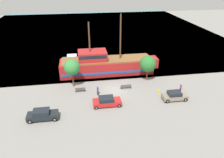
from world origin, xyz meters
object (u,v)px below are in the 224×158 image
(moored_boat_dockside, at_px, (74,60))
(parked_car_curb_front, at_px, (107,101))
(fire_hydrant, at_px, (158,91))
(bench_promenade_east, at_px, (126,87))
(pirate_ship, at_px, (106,65))
(pedestrian_walking_far, at_px, (98,91))
(parked_car_curb_rear, at_px, (175,96))
(bench_promenade_west, at_px, (80,90))
(pedestrian_walking_near, at_px, (181,88))
(parked_car_curb_mid, at_px, (42,115))

(moored_boat_dockside, bearing_deg, parked_car_curb_front, -74.76)
(fire_hydrant, distance_m, bench_promenade_east, 5.71)
(pirate_ship, relative_size, pedestrian_walking_far, 11.99)
(pedestrian_walking_far, bearing_deg, pirate_ship, 74.19)
(parked_car_curb_rear, height_order, bench_promenade_west, parked_car_curb_rear)
(moored_boat_dockside, relative_size, pedestrian_walking_near, 3.35)
(parked_car_curb_mid, bearing_deg, parked_car_curb_front, 12.91)
(bench_promenade_west, bearing_deg, bench_promenade_east, -1.09)
(fire_hydrant, bearing_deg, parked_car_curb_mid, -166.56)
(pedestrian_walking_near, bearing_deg, parked_car_curb_rear, -132.18)
(fire_hydrant, bearing_deg, parked_car_curb_rear, -50.94)
(bench_promenade_west, height_order, pedestrian_walking_far, pedestrian_walking_far)
(parked_car_curb_mid, height_order, bench_promenade_west, parked_car_curb_mid)
(pedestrian_walking_far, bearing_deg, pedestrian_walking_near, -4.53)
(pedestrian_walking_far, bearing_deg, bench_promenade_east, 15.06)
(parked_car_curb_rear, height_order, pedestrian_walking_far, pedestrian_walking_far)
(pedestrian_walking_near, bearing_deg, pedestrian_walking_far, 175.47)
(parked_car_curb_mid, distance_m, bench_promenade_east, 15.22)
(pirate_ship, bearing_deg, bench_promenade_east, -69.94)
(bench_promenade_west, bearing_deg, pedestrian_walking_far, -27.88)
(bench_promenade_west, bearing_deg, fire_hydrant, -11.42)
(fire_hydrant, bearing_deg, pedestrian_walking_near, -0.14)
(parked_car_curb_mid, xyz_separation_m, bench_promenade_east, (13.53, 6.97, -0.33))
(bench_promenade_east, distance_m, bench_promenade_west, 8.08)
(parked_car_curb_front, bearing_deg, moored_boat_dockside, 105.24)
(parked_car_curb_rear, bearing_deg, bench_promenade_east, 145.33)
(parked_car_curb_mid, relative_size, bench_promenade_east, 2.30)
(moored_boat_dockside, distance_m, parked_car_curb_front, 19.40)
(parked_car_curb_front, relative_size, pedestrian_walking_far, 2.64)
(parked_car_curb_mid, distance_m, bench_promenade_west, 8.98)
(parked_car_curb_front, distance_m, bench_promenade_east, 6.31)
(bench_promenade_east, height_order, pedestrian_walking_far, pedestrian_walking_far)
(pedestrian_walking_near, bearing_deg, parked_car_curb_mid, -168.90)
(parked_car_curb_rear, height_order, pedestrian_walking_near, pedestrian_walking_near)
(moored_boat_dockside, xyz_separation_m, pedestrian_walking_far, (4.02, -15.30, 0.12))
(parked_car_curb_front, height_order, fire_hydrant, parked_car_curb_front)
(bench_promenade_east, relative_size, bench_promenade_west, 1.11)
(parked_car_curb_front, xyz_separation_m, parked_car_curb_mid, (-9.45, -2.16, 0.06))
(moored_boat_dockside, xyz_separation_m, parked_car_curb_mid, (-4.35, -20.88, 0.05))
(bench_promenade_west, bearing_deg, pedestrian_walking_near, -8.83)
(parked_car_curb_rear, relative_size, pedestrian_walking_far, 2.39)
(pirate_ship, relative_size, parked_car_curb_rear, 5.01)
(parked_car_curb_front, relative_size, fire_hydrant, 5.75)
(pirate_ship, distance_m, pedestrian_walking_near, 15.45)
(fire_hydrant, height_order, bench_promenade_east, bench_promenade_east)
(pirate_ship, height_order, bench_promenade_west, pirate_ship)
(parked_car_curb_front, height_order, parked_car_curb_rear, parked_car_curb_rear)
(pirate_ship, relative_size, parked_car_curb_front, 4.53)
(pirate_ship, xyz_separation_m, parked_car_curb_mid, (-10.84, -14.33, -1.06))
(parked_car_curb_mid, height_order, parked_car_curb_rear, parked_car_curb_mid)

